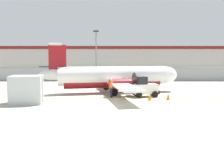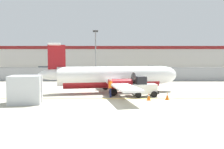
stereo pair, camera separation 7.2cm
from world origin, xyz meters
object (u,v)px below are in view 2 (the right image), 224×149
Objects in this scene: baggage_tug at (144,87)px; cargo_container at (26,90)px; commuter_airplane at (114,77)px; traffic_cone_near_right at (130,89)px; parked_car_3 at (131,71)px; parked_car_4 at (153,70)px; ground_crew_worker at (111,87)px; traffic_cone_near_left at (168,96)px; parked_car_0 at (45,70)px; parked_car_2 at (102,70)px; apron_light_pole at (96,52)px; parked_car_1 at (67,72)px; parked_car_5 at (192,72)px; traffic_cone_far_left at (149,97)px.

cargo_container is (-9.75, -3.34, 0.24)m from baggage_tug.
commuter_airplane is 3.90m from baggage_tug.
traffic_cone_near_right is (-1.06, 3.14, -0.54)m from baggage_tug.
parked_car_4 is (5.32, 4.99, 0.00)m from parked_car_3.
ground_crew_worker reaches higher than traffic_cone_near_left.
parked_car_0 and parked_car_2 have the same top height.
ground_crew_worker is 0.23× the size of apron_light_pole.
parked_car_1 is at bearing 101.87° from commuter_airplane.
traffic_cone_near_right is (2.01, 3.56, -0.64)m from ground_crew_worker.
parked_car_1 is at bearing 84.64° from cargo_container.
apron_light_pole reaches higher than parked_car_0.
parked_car_2 is (4.58, 32.77, -0.21)m from cargo_container.
cargo_container is 0.62× the size of parked_car_4.
apron_light_pole reaches higher than parked_car_2.
commuter_airplane reaches higher than cargo_container.
ground_crew_worker is at bearing 15.10° from cargo_container.
commuter_airplane is at bearing 125.93° from parked_car_0.
commuter_airplane is 2.14m from traffic_cone_near_right.
parked_car_0 and parked_car_3 have the same top height.
cargo_container is 0.61× the size of parked_car_5.
ground_crew_worker and parked_car_3 have the same top height.
apron_light_pole is at bearing 130.36° from parked_car_0.
traffic_cone_near_right is at bearing 28.20° from cargo_container.
parked_car_5 is (11.10, -3.80, 0.00)m from parked_car_3.
parked_car_4 is at bearing -166.83° from parked_car_0.
traffic_cone_near_left is at bearing 62.10° from parked_car_5.
baggage_tug reaches higher than parked_car_4.
traffic_cone_far_left is at bearing 59.24° from parked_car_5.
ground_crew_worker is 2.66× the size of traffic_cone_near_right.
parked_car_2 is 0.98× the size of parked_car_3.
commuter_airplane reaches higher than parked_car_2.
commuter_airplane is at bearing 49.04° from parked_car_5.
baggage_tug is 0.57× the size of parked_car_0.
baggage_tug is 12.72m from apron_light_pole.
cargo_container is 10.06m from traffic_cone_far_left.
parked_car_1 is 13.00m from parked_car_3.
ground_crew_worker and parked_car_1 have the same top height.
parked_car_0 is 23.24m from apron_light_pole.
traffic_cone_near_right is 22.14m from parked_car_1.
parked_car_0 is at bearing 118.54° from traffic_cone_far_left.
traffic_cone_near_left is 27.73m from parked_car_1.
ground_crew_worker is 4.14m from traffic_cone_near_right.
ground_crew_worker is at bearing 154.96° from traffic_cone_far_left.
parked_car_1 is (-1.44, 26.16, -0.21)m from cargo_container.
baggage_tug is at bearing -65.08° from apron_light_pole.
parked_car_1 is at bearing 50.23° from parked_car_2.
parked_car_4 is 10.52m from parked_car_5.
parked_car_5 is (11.78, 25.83, 0.58)m from traffic_cone_far_left.
commuter_airplane is 25.25m from parked_car_3.
traffic_cone_far_left is 0.15× the size of parked_car_3.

